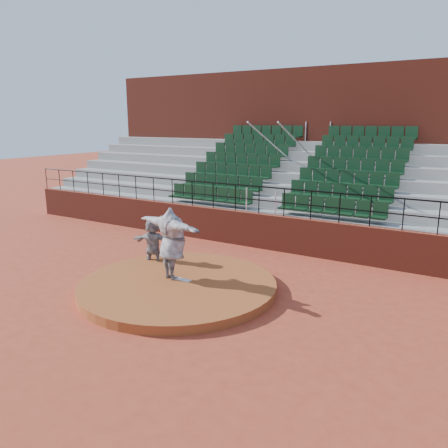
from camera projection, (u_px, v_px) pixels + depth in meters
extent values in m
plane|color=#A83D26|center=(178.00, 290.00, 12.28)|extent=(90.00, 90.00, 0.00)
cylinder|color=#9D4D23|center=(178.00, 286.00, 12.25)|extent=(5.50, 5.50, 0.25)
cube|color=white|center=(181.00, 279.00, 12.34)|extent=(0.60, 0.15, 0.03)
cube|color=maroon|center=(258.00, 230.00, 16.30)|extent=(24.00, 0.30, 1.30)
cylinder|color=black|center=(259.00, 187.00, 15.92)|extent=(24.00, 0.05, 0.05)
cylinder|color=black|center=(259.00, 200.00, 16.04)|extent=(24.00, 0.04, 0.04)
cylinder|color=black|center=(46.00, 179.00, 22.05)|extent=(0.04, 0.04, 1.00)
cylinder|color=black|center=(60.00, 180.00, 21.55)|extent=(0.04, 0.04, 1.00)
cylinder|color=black|center=(73.00, 181.00, 21.05)|extent=(0.04, 0.04, 1.00)
cylinder|color=black|center=(88.00, 183.00, 20.55)|extent=(0.04, 0.04, 1.00)
cylinder|color=black|center=(103.00, 184.00, 20.05)|extent=(0.04, 0.04, 1.00)
cylinder|color=black|center=(119.00, 186.00, 19.55)|extent=(0.04, 0.04, 1.00)
cylinder|color=black|center=(136.00, 188.00, 19.05)|extent=(0.04, 0.04, 1.00)
cylinder|color=black|center=(154.00, 189.00, 18.54)|extent=(0.04, 0.04, 1.00)
cylinder|color=black|center=(172.00, 191.00, 18.04)|extent=(0.04, 0.04, 1.00)
cylinder|color=black|center=(192.00, 193.00, 17.54)|extent=(0.04, 0.04, 1.00)
cylinder|color=black|center=(213.00, 195.00, 17.04)|extent=(0.04, 0.04, 1.00)
cylinder|color=black|center=(235.00, 198.00, 16.54)|extent=(0.04, 0.04, 1.00)
cylinder|color=black|center=(259.00, 200.00, 16.04)|extent=(0.04, 0.04, 1.00)
cylinder|color=black|center=(284.00, 203.00, 15.54)|extent=(0.04, 0.04, 1.00)
cylinder|color=black|center=(311.00, 205.00, 15.03)|extent=(0.04, 0.04, 1.00)
cylinder|color=black|center=(340.00, 208.00, 14.53)|extent=(0.04, 0.04, 1.00)
cylinder|color=black|center=(370.00, 211.00, 14.03)|extent=(0.04, 0.04, 1.00)
cylinder|color=black|center=(403.00, 215.00, 13.53)|extent=(0.04, 0.04, 1.00)
cylinder|color=black|center=(439.00, 218.00, 13.03)|extent=(0.04, 0.04, 1.00)
cube|color=gray|center=(265.00, 227.00, 16.78)|extent=(24.00, 0.85, 1.30)
cube|color=#103219|center=(210.00, 196.00, 17.82)|extent=(3.85, 0.48, 0.72)
cube|color=#103219|center=(331.00, 208.00, 15.29)|extent=(3.85, 0.48, 0.72)
cube|color=gray|center=(274.00, 218.00, 17.44)|extent=(24.00, 0.85, 1.70)
cube|color=#103219|center=(221.00, 183.00, 18.44)|extent=(3.85, 0.48, 0.72)
cube|color=#103219|center=(339.00, 193.00, 15.91)|extent=(3.85, 0.48, 0.72)
cube|color=gray|center=(283.00, 210.00, 18.11)|extent=(24.00, 0.85, 2.10)
cube|color=#103219|center=(231.00, 172.00, 19.06)|extent=(3.85, 0.48, 0.72)
cube|color=#103219|center=(346.00, 180.00, 16.52)|extent=(3.85, 0.48, 0.72)
cube|color=gray|center=(291.00, 202.00, 18.77)|extent=(24.00, 0.85, 2.50)
cube|color=#103219|center=(240.00, 161.00, 19.67)|extent=(3.85, 0.48, 0.72)
cube|color=#103219|center=(353.00, 167.00, 17.14)|extent=(3.85, 0.48, 0.72)
cube|color=gray|center=(299.00, 194.00, 19.43)|extent=(24.00, 0.85, 2.90)
cube|color=#103219|center=(249.00, 151.00, 20.29)|extent=(3.85, 0.48, 0.72)
cube|color=#103219|center=(359.00, 156.00, 17.76)|extent=(3.85, 0.48, 0.72)
cube|color=gray|center=(306.00, 187.00, 20.10)|extent=(24.00, 0.85, 3.30)
cube|color=#103219|center=(258.00, 142.00, 20.91)|extent=(3.85, 0.48, 0.72)
cube|color=#103219|center=(365.00, 145.00, 18.38)|extent=(3.85, 0.48, 0.72)
cube|color=gray|center=(312.00, 181.00, 20.76)|extent=(24.00, 0.85, 3.70)
cube|color=#103219|center=(266.00, 133.00, 21.53)|extent=(3.85, 0.48, 0.72)
cube|color=#103219|center=(370.00, 135.00, 18.99)|extent=(3.85, 0.48, 0.72)
cylinder|color=silver|center=(280.00, 151.00, 18.58)|extent=(0.06, 5.97, 2.46)
cylinder|color=silver|center=(307.00, 152.00, 17.97)|extent=(0.06, 5.97, 2.46)
cube|color=maroon|center=(327.00, 143.00, 21.97)|extent=(24.00, 3.00, 7.10)
imported|color=black|center=(172.00, 243.00, 12.26)|extent=(2.62, 1.28, 2.06)
imported|color=black|center=(153.00, 243.00, 14.04)|extent=(1.58, 0.90, 1.62)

